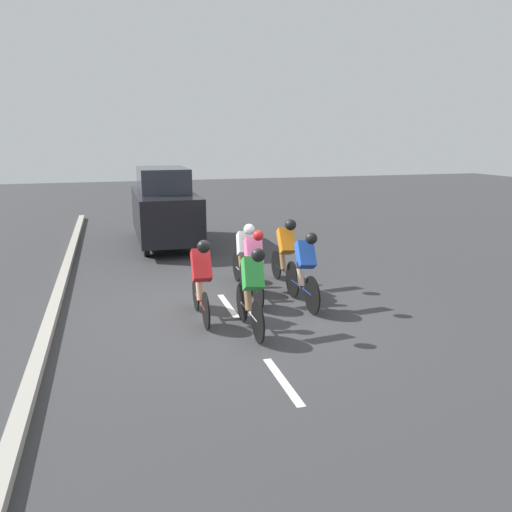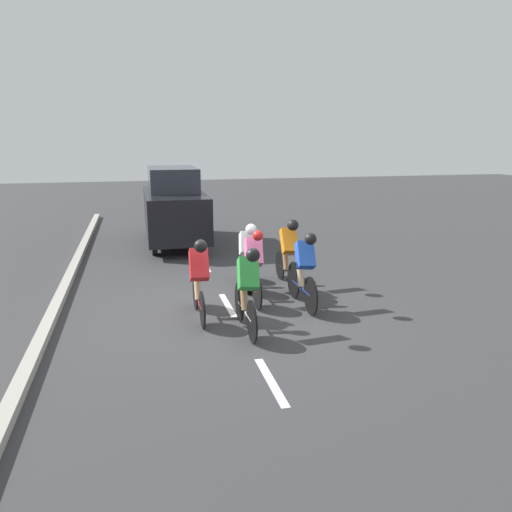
{
  "view_description": "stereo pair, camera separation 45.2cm",
  "coord_description": "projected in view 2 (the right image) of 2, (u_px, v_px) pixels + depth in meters",
  "views": [
    {
      "loc": [
        2.06,
        8.5,
        3.17
      ],
      "look_at": [
        -0.57,
        -0.45,
        0.95
      ],
      "focal_mm": 35.0,
      "sensor_mm": 36.0,
      "label": 1
    },
    {
      "loc": [
        1.62,
        8.62,
        3.17
      ],
      "look_at": [
        -0.57,
        -0.45,
        0.95
      ],
      "focal_mm": 35.0,
      "sensor_mm": 36.0,
      "label": 2
    }
  ],
  "objects": [
    {
      "name": "cyclist_white",
      "position": [
        247.0,
        253.0,
        10.6
      ],
      "size": [
        0.39,
        1.69,
        1.44
      ],
      "color": "black",
      "rests_on": "ground"
    },
    {
      "name": "cyclist_pink",
      "position": [
        253.0,
        264.0,
        9.71
      ],
      "size": [
        0.38,
        1.72,
        1.48
      ],
      "color": "black",
      "rests_on": "ground"
    },
    {
      "name": "lane_stripe_mid",
      "position": [
        228.0,
        305.0,
        9.68
      ],
      "size": [
        0.12,
        1.4,
        0.01
      ],
      "primitive_type": "cube",
      "color": "white",
      "rests_on": "ground"
    },
    {
      "name": "curb",
      "position": [
        52.0,
        315.0,
        8.94
      ],
      "size": [
        0.2,
        24.06,
        0.14
      ],
      "primitive_type": "cube",
      "color": "#A8A399",
      "rests_on": "ground"
    },
    {
      "name": "lane_stripe_near",
      "position": [
        271.0,
        381.0,
        6.66
      ],
      "size": [
        0.12,
        1.4,
        0.01
      ],
      "primitive_type": "cube",
      "color": "white",
      "rests_on": "ground"
    },
    {
      "name": "lane_stripe_far",
      "position": [
        205.0,
        265.0,
        12.71
      ],
      "size": [
        0.12,
        1.4,
        0.01
      ],
      "primitive_type": "cube",
      "color": "white",
      "rests_on": "ground"
    },
    {
      "name": "cyclist_red",
      "position": [
        199.0,
        276.0,
        8.75
      ],
      "size": [
        0.34,
        1.65,
        1.5
      ],
      "color": "black",
      "rests_on": "ground"
    },
    {
      "name": "cyclist_green",
      "position": [
        247.0,
        287.0,
        8.15
      ],
      "size": [
        0.38,
        1.67,
        1.49
      ],
      "color": "black",
      "rests_on": "ground"
    },
    {
      "name": "ground_plane",
      "position": [
        232.0,
        313.0,
        9.26
      ],
      "size": [
        60.0,
        60.0,
        0.0
      ],
      "primitive_type": "plane",
      "color": "#38383A"
    },
    {
      "name": "cyclist_orange",
      "position": [
        289.0,
        250.0,
        10.72
      ],
      "size": [
        0.34,
        1.69,
        1.52
      ],
      "color": "black",
      "rests_on": "ground"
    },
    {
      "name": "cyclist_blue",
      "position": [
        304.0,
        268.0,
        9.41
      ],
      "size": [
        0.36,
        1.75,
        1.49
      ],
      "color": "black",
      "rests_on": "ground"
    },
    {
      "name": "support_car",
      "position": [
        174.0,
        207.0,
        15.04
      ],
      "size": [
        1.7,
        4.36,
        2.3
      ],
      "color": "black",
      "rests_on": "ground"
    }
  ]
}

